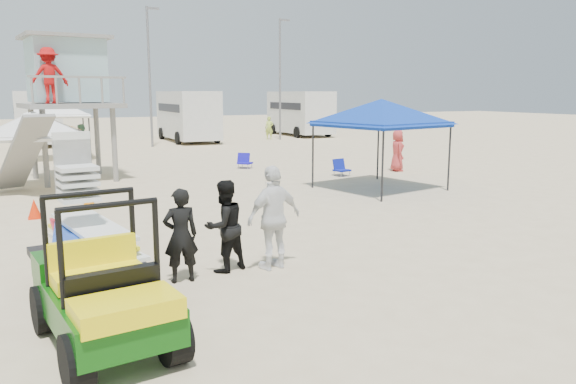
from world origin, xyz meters
name	(u,v)px	position (x,y,z in m)	size (l,w,h in m)	color
ground	(347,319)	(0.00, 0.00, 0.00)	(140.00, 140.00, 0.00)	beige
utility_cart	(101,280)	(-3.21, 0.53, 0.88)	(1.55, 2.62, 1.88)	#0C490B
surf_trailer	(82,235)	(-3.20, 2.86, 0.91)	(1.68, 2.70, 2.23)	black
man_left	(181,235)	(-1.68, 2.56, 0.80)	(0.58, 0.38, 1.60)	black
man_mid	(224,226)	(-0.83, 2.81, 0.82)	(0.80, 0.62, 1.64)	black
man_right	(274,218)	(0.02, 2.56, 0.94)	(1.10, 0.46, 1.88)	white
lifeguard_tower	(65,76)	(-2.39, 15.38, 3.74)	(3.52, 3.52, 5.02)	gray
canopy_blue	(382,103)	(6.63, 8.87, 2.80)	(3.91, 3.91, 3.35)	black
canopy_white_a	(33,116)	(-3.58, 13.68, 2.42)	(3.05, 3.05, 2.96)	black
canopy_white_c	(55,102)	(-2.41, 22.57, 2.74)	(2.80, 2.80, 3.29)	black
umbrella_b	(59,143)	(-2.48, 20.59, 0.92)	(2.01, 2.05, 1.85)	orange
cone_near	(89,198)	(-2.39, 9.93, 0.25)	(0.34, 0.34, 0.50)	orange
cone_far	(34,209)	(-3.80, 8.93, 0.25)	(0.34, 0.34, 0.50)	red
beach_chair_b	(340,168)	(7.04, 12.07, 0.31)	(0.63, 0.68, 0.64)	#0E1C9A
beach_chair_c	(244,161)	(4.49, 15.76, 0.31)	(0.74, 0.86, 0.64)	#1610B3
rv_mid_left	(37,115)	(-3.00, 31.49, 1.80)	(2.65, 6.50, 3.25)	silver
rv_mid_right	(188,114)	(6.00, 29.99, 1.80)	(2.64, 7.00, 3.25)	silver
rv_far_right	(300,111)	(15.00, 31.49, 1.80)	(2.64, 6.60, 3.25)	silver
light_pole_left	(150,78)	(3.00, 27.00, 4.00)	(0.14, 0.14, 8.00)	slate
light_pole_right	(280,80)	(12.00, 28.50, 4.00)	(0.14, 0.14, 8.00)	slate
distant_beachgoers	(79,147)	(-1.78, 18.89, 0.87)	(22.03, 17.66, 1.84)	#BCD851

